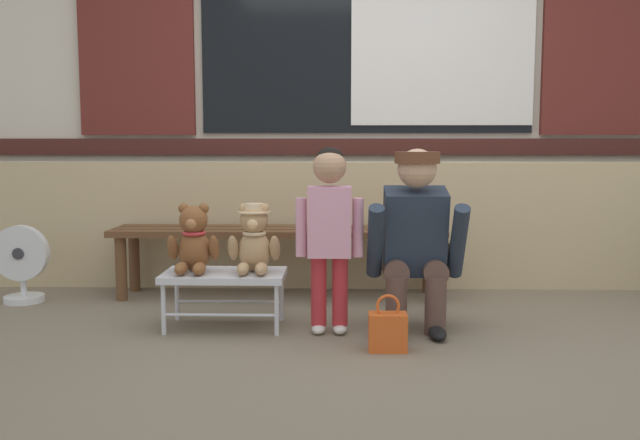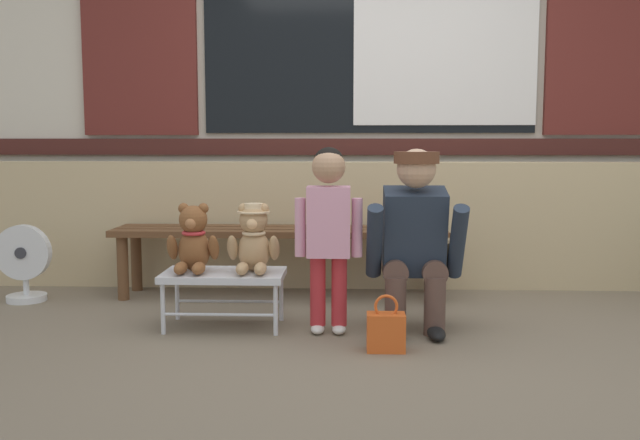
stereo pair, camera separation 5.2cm
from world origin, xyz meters
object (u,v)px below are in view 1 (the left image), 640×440
object	(u,v)px
teddy_bear_plain	(194,241)
floor_fan	(21,264)
child_standing	(329,219)
teddy_bear_with_hat	(254,240)
handbag_on_ground	(388,331)
small_display_bench	(224,278)
adult_crouching	(417,240)
wooden_bench_long	(278,239)

from	to	relation	value
teddy_bear_plain	floor_fan	world-z (taller)	teddy_bear_plain
floor_fan	child_standing	bearing A→B (deg)	-18.42
teddy_bear_with_hat	floor_fan	size ratio (longest dim) A/B	0.76
teddy_bear_with_hat	handbag_on_ground	world-z (taller)	teddy_bear_with_hat
teddy_bear_with_hat	handbag_on_ground	size ratio (longest dim) A/B	1.34
small_display_bench	teddy_bear_with_hat	world-z (taller)	teddy_bear_with_hat
teddy_bear_with_hat	child_standing	world-z (taller)	child_standing
teddy_bear_with_hat	floor_fan	xyz separation A→B (m)	(-1.50, 0.54, -0.23)
adult_crouching	floor_fan	xyz separation A→B (m)	(-2.35, 0.57, -0.24)
handbag_on_ground	floor_fan	xyz separation A→B (m)	(-2.18, 0.94, 0.14)
child_standing	handbag_on_ground	distance (m)	0.65
handbag_on_ground	wooden_bench_long	bearing A→B (deg)	118.04
small_display_bench	floor_fan	size ratio (longest dim) A/B	1.33
adult_crouching	handbag_on_ground	bearing A→B (deg)	-115.23
wooden_bench_long	teddy_bear_plain	size ratio (longest dim) A/B	5.78
adult_crouching	handbag_on_ground	distance (m)	0.56
teddy_bear_plain	wooden_bench_long	bearing A→B (deg)	63.20
teddy_bear_with_hat	child_standing	bearing A→B (deg)	-12.68
adult_crouching	wooden_bench_long	bearing A→B (deg)	135.04
child_standing	floor_fan	distance (m)	2.03
child_standing	floor_fan	world-z (taller)	child_standing
floor_fan	wooden_bench_long	bearing A→B (deg)	7.84
teddy_bear_plain	small_display_bench	bearing A→B (deg)	-0.51
child_standing	floor_fan	xyz separation A→B (m)	(-1.90, 0.63, -0.35)
small_display_bench	child_standing	xyz separation A→B (m)	(0.56, -0.09, 0.33)
wooden_bench_long	child_standing	world-z (taller)	child_standing
floor_fan	teddy_bear_with_hat	bearing A→B (deg)	-19.89
adult_crouching	handbag_on_ground	xyz separation A→B (m)	(-0.17, -0.37, -0.38)
wooden_bench_long	teddy_bear_plain	bearing A→B (deg)	-116.80
teddy_bear_plain	floor_fan	distance (m)	1.32
teddy_bear_plain	handbag_on_ground	distance (m)	1.13
child_standing	handbag_on_ground	size ratio (longest dim) A/B	3.52
teddy_bear_plain	teddy_bear_with_hat	distance (m)	0.32
small_display_bench	floor_fan	distance (m)	1.45
small_display_bench	teddy_bear_plain	world-z (taller)	teddy_bear_plain
wooden_bench_long	teddy_bear_with_hat	world-z (taller)	teddy_bear_with_hat
teddy_bear_plain	handbag_on_ground	world-z (taller)	teddy_bear_plain
wooden_bench_long	teddy_bear_with_hat	bearing A→B (deg)	-94.74
wooden_bench_long	adult_crouching	world-z (taller)	adult_crouching
child_standing	teddy_bear_with_hat	bearing A→B (deg)	167.32
teddy_bear_with_hat	floor_fan	world-z (taller)	teddy_bear_with_hat
adult_crouching	small_display_bench	bearing A→B (deg)	178.44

